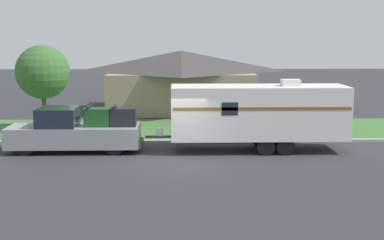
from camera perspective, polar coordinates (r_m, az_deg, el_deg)
name	(u,v)px	position (r m, az deg, el deg)	size (l,w,h in m)	color
ground_plane	(178,161)	(22.17, -1.54, -4.38)	(120.00, 120.00, 0.00)	#2D2D33
curb_strip	(178,141)	(25.81, -1.54, -2.29)	(80.00, 0.30, 0.14)	#999993
lawn_strip	(178,129)	(29.41, -1.54, -1.00)	(80.00, 7.00, 0.03)	#3D6B33
house_across_street	(181,79)	(36.99, -1.17, 4.36)	(10.31, 8.26, 4.09)	gray
pickup_truck	(75,131)	(24.33, -12.35, -1.20)	(5.93, 1.92, 2.07)	black
travel_trailer	(259,112)	(24.03, 7.13, 0.84)	(8.97, 2.28, 3.20)	black
mailbox	(89,121)	(26.98, -10.94, -0.08)	(0.48, 0.20, 1.22)	brown
tree_in_yard	(43,72)	(29.94, -15.64, 4.93)	(2.90, 2.90, 4.63)	brown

